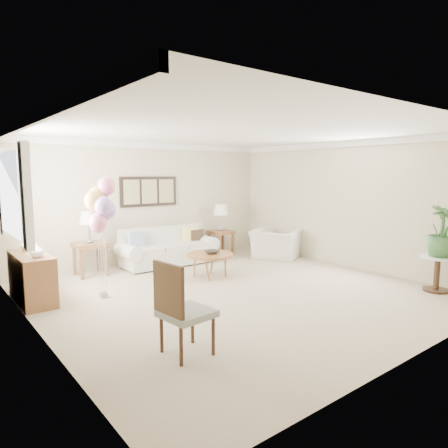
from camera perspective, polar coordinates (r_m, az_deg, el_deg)
name	(u,v)px	position (r m, az deg, el deg)	size (l,w,h in m)	color
ground_plane	(235,292)	(6.70, 1.55, -9.62)	(6.00, 6.00, 0.00)	#B8A990
room_shell	(226,193)	(6.43, 0.32, 4.41)	(6.04, 6.04, 2.60)	beige
wall_art_triptych	(149,191)	(8.91, -10.65, 4.59)	(1.35, 0.06, 0.65)	black
sofa	(168,250)	(8.65, -8.03, -3.68)	(2.17, 0.85, 0.80)	silver
end_table_left	(90,248)	(8.01, -18.61, -3.28)	(0.58, 0.53, 0.64)	brown
end_table_right	(221,234)	(9.59, -0.45, -1.49)	(0.53, 0.48, 0.58)	brown
lamp_left	(89,219)	(7.93, -18.77, 0.72)	(0.34, 0.34, 0.60)	gray
lamp_right	(221,210)	(9.52, -0.45, 1.96)	(0.36, 0.36, 0.63)	gray
coffee_table	(210,255)	(7.52, -2.04, -4.52)	(0.89, 0.89, 0.45)	brown
decor_bowl	(212,252)	(7.50, -1.71, -4.01)	(0.27, 0.27, 0.07)	#2C2722
armchair	(276,244)	(9.26, 7.38, -2.86)	(1.01, 0.88, 0.66)	silver
side_table	(437,265)	(7.49, 28.19, -5.14)	(0.55, 0.55, 0.60)	silver
potted_plant	(442,231)	(7.37, 28.69, -0.89)	(0.47, 0.47, 0.84)	#27542A
accent_chair	(181,307)	(4.34, -6.20, -11.75)	(0.56, 0.56, 1.03)	gray
credenza	(32,278)	(6.77, -25.76, -6.94)	(0.46, 1.20, 0.74)	brown
vase_white	(37,250)	(6.36, -25.18, -3.41)	(0.20, 0.20, 0.21)	white
vase_sage	(27,244)	(6.98, -26.35, -2.62)	(0.19, 0.19, 0.20)	beige
balloon_cluster	(101,204)	(6.39, -17.18, 2.71)	(0.48, 0.48, 1.90)	gray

